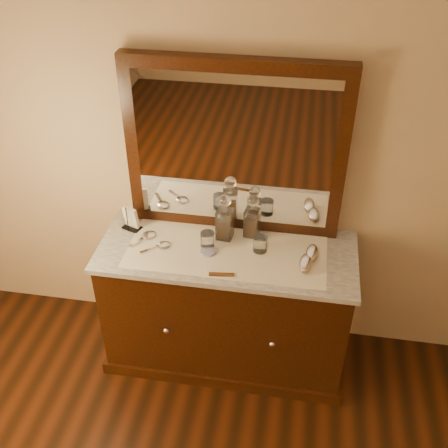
{
  "coord_description": "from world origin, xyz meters",
  "views": [
    {
      "loc": [
        0.36,
        -0.31,
        2.7
      ],
      "look_at": [
        0.0,
        1.85,
        1.1
      ],
      "focal_mm": 42.44,
      "sensor_mm": 36.0,
      "label": 1
    }
  ],
  "objects_px": {
    "mirror_frame": "(235,149)",
    "hand_mirror_outer": "(147,236)",
    "comb": "(222,274)",
    "brush_far": "(312,253)",
    "hand_mirror_inner": "(160,246)",
    "pin_dish": "(208,251)",
    "dresser_cabinet": "(227,307)",
    "brush_near": "(305,264)",
    "napkin_rack": "(131,219)",
    "decanter_left": "(225,221)",
    "decanter_right": "(252,220)"
  },
  "relations": [
    {
      "from": "decanter_left",
      "to": "hand_mirror_inner",
      "type": "xyz_separation_m",
      "value": [
        -0.34,
        -0.15,
        -0.1
      ]
    },
    {
      "from": "comb",
      "to": "hand_mirror_outer",
      "type": "xyz_separation_m",
      "value": [
        -0.48,
        0.25,
        0.0
      ]
    },
    {
      "from": "napkin_rack",
      "to": "hand_mirror_inner",
      "type": "distance_m",
      "value": 0.27
    },
    {
      "from": "comb",
      "to": "brush_far",
      "type": "xyz_separation_m",
      "value": [
        0.46,
        0.23,
        0.02
      ]
    },
    {
      "from": "hand_mirror_inner",
      "to": "mirror_frame",
      "type": "bearing_deg",
      "value": 37.71
    },
    {
      "from": "decanter_left",
      "to": "hand_mirror_inner",
      "type": "distance_m",
      "value": 0.39
    },
    {
      "from": "mirror_frame",
      "to": "hand_mirror_outer",
      "type": "distance_m",
      "value": 0.71
    },
    {
      "from": "hand_mirror_outer",
      "to": "hand_mirror_inner",
      "type": "height_order",
      "value": "same"
    },
    {
      "from": "brush_far",
      "to": "hand_mirror_outer",
      "type": "bearing_deg",
      "value": 179.08
    },
    {
      "from": "dresser_cabinet",
      "to": "decanter_right",
      "type": "xyz_separation_m",
      "value": [
        0.12,
        0.16,
        0.55
      ]
    },
    {
      "from": "comb",
      "to": "brush_near",
      "type": "distance_m",
      "value": 0.45
    },
    {
      "from": "decanter_left",
      "to": "brush_far",
      "type": "height_order",
      "value": "decanter_left"
    },
    {
      "from": "mirror_frame",
      "to": "hand_mirror_outer",
      "type": "height_order",
      "value": "mirror_frame"
    },
    {
      "from": "mirror_frame",
      "to": "decanter_left",
      "type": "bearing_deg",
      "value": -102.73
    },
    {
      "from": "napkin_rack",
      "to": "brush_far",
      "type": "height_order",
      "value": "napkin_rack"
    },
    {
      "from": "brush_far",
      "to": "napkin_rack",
      "type": "bearing_deg",
      "value": 174.97
    },
    {
      "from": "brush_far",
      "to": "hand_mirror_inner",
      "type": "relative_size",
      "value": 0.89
    },
    {
      "from": "pin_dish",
      "to": "brush_far",
      "type": "relative_size",
      "value": 0.57
    },
    {
      "from": "hand_mirror_inner",
      "to": "pin_dish",
      "type": "bearing_deg",
      "value": -0.56
    },
    {
      "from": "comb",
      "to": "brush_far",
      "type": "relative_size",
      "value": 0.88
    },
    {
      "from": "decanter_left",
      "to": "hand_mirror_inner",
      "type": "height_order",
      "value": "decanter_left"
    },
    {
      "from": "brush_far",
      "to": "decanter_right",
      "type": "bearing_deg",
      "value": 157.82
    },
    {
      "from": "hand_mirror_outer",
      "to": "napkin_rack",
      "type": "bearing_deg",
      "value": 145.1
    },
    {
      "from": "hand_mirror_outer",
      "to": "pin_dish",
      "type": "bearing_deg",
      "value": -11.45
    },
    {
      "from": "pin_dish",
      "to": "hand_mirror_outer",
      "type": "xyz_separation_m",
      "value": [
        -0.37,
        0.08,
        0.0
      ]
    },
    {
      "from": "decanter_right",
      "to": "brush_far",
      "type": "bearing_deg",
      "value": -22.18
    },
    {
      "from": "napkin_rack",
      "to": "decanter_right",
      "type": "relative_size",
      "value": 0.63
    },
    {
      "from": "decanter_right",
      "to": "hand_mirror_inner",
      "type": "xyz_separation_m",
      "value": [
        -0.49,
        -0.2,
        -0.09
      ]
    },
    {
      "from": "napkin_rack",
      "to": "pin_dish",
      "type": "bearing_deg",
      "value": -17.51
    },
    {
      "from": "decanter_left",
      "to": "decanter_right",
      "type": "height_order",
      "value": "decanter_left"
    },
    {
      "from": "mirror_frame",
      "to": "hand_mirror_inner",
      "type": "relative_size",
      "value": 7.06
    },
    {
      "from": "dresser_cabinet",
      "to": "comb",
      "type": "bearing_deg",
      "value": -88.17
    },
    {
      "from": "dresser_cabinet",
      "to": "pin_dish",
      "type": "distance_m",
      "value": 0.46
    },
    {
      "from": "comb",
      "to": "dresser_cabinet",
      "type": "bearing_deg",
      "value": 85.28
    },
    {
      "from": "brush_far",
      "to": "pin_dish",
      "type": "bearing_deg",
      "value": -173.86
    },
    {
      "from": "pin_dish",
      "to": "hand_mirror_inner",
      "type": "distance_m",
      "value": 0.27
    },
    {
      "from": "napkin_rack",
      "to": "dresser_cabinet",
      "type": "bearing_deg",
      "value": -10.58
    },
    {
      "from": "mirror_frame",
      "to": "hand_mirror_inner",
      "type": "distance_m",
      "value": 0.68
    },
    {
      "from": "dresser_cabinet",
      "to": "napkin_rack",
      "type": "relative_size",
      "value": 8.4
    },
    {
      "from": "brush_near",
      "to": "hand_mirror_inner",
      "type": "height_order",
      "value": "brush_near"
    },
    {
      "from": "napkin_rack",
      "to": "decanter_left",
      "type": "height_order",
      "value": "decanter_left"
    },
    {
      "from": "hand_mirror_inner",
      "to": "decanter_left",
      "type": "bearing_deg",
      "value": 23.96
    },
    {
      "from": "napkin_rack",
      "to": "hand_mirror_outer",
      "type": "distance_m",
      "value": 0.15
    },
    {
      "from": "napkin_rack",
      "to": "decanter_right",
      "type": "bearing_deg",
      "value": 4.06
    },
    {
      "from": "mirror_frame",
      "to": "napkin_rack",
      "type": "relative_size",
      "value": 7.2
    },
    {
      "from": "brush_near",
      "to": "mirror_frame",
      "type": "bearing_deg",
      "value": 143.71
    },
    {
      "from": "mirror_frame",
      "to": "brush_near",
      "type": "xyz_separation_m",
      "value": [
        0.44,
        -0.32,
        -0.48
      ]
    },
    {
      "from": "napkin_rack",
      "to": "hand_mirror_inner",
      "type": "relative_size",
      "value": 0.98
    },
    {
      "from": "mirror_frame",
      "to": "pin_dish",
      "type": "height_order",
      "value": "mirror_frame"
    },
    {
      "from": "decanter_left",
      "to": "napkin_rack",
      "type": "bearing_deg",
      "value": -179.91
    }
  ]
}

